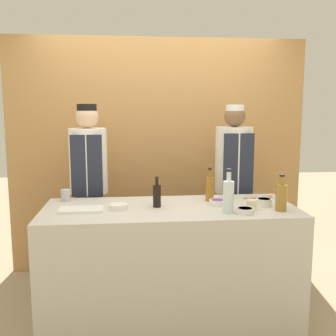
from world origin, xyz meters
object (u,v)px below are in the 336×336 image
(bottle_clear, at_px, (228,196))
(cup_cream, at_px, (251,205))
(sauce_bowl_green, at_px, (245,211))
(cup_steel, at_px, (66,195))
(sauce_bowl_yellow, at_px, (264,202))
(chef_right, at_px, (233,188))
(bottle_soy, at_px, (157,195))
(sauce_bowl_purple, at_px, (218,202))
(sauce_bowl_white, at_px, (118,206))
(cutting_board, at_px, (81,210))
(wooden_spoon, at_px, (262,197))
(bottle_vinegar, at_px, (281,197))
(chef_left, at_px, (89,191))
(bottle_amber, at_px, (210,188))

(bottle_clear, bearing_deg, cup_cream, 19.68)
(sauce_bowl_green, xyz_separation_m, cup_steel, (-1.34, 0.53, 0.02))
(sauce_bowl_yellow, xyz_separation_m, chef_right, (-0.06, 0.70, -0.04))
(cup_cream, bearing_deg, sauce_bowl_yellow, 37.93)
(cup_cream, bearing_deg, bottle_soy, 167.54)
(sauce_bowl_purple, distance_m, sauce_bowl_white, 0.77)
(cutting_board, bearing_deg, bottle_clear, -8.48)
(cup_cream, xyz_separation_m, wooden_spoon, (0.20, 0.34, -0.03))
(sauce_bowl_green, xyz_separation_m, bottle_clear, (-0.12, 0.04, 0.10))
(sauce_bowl_green, xyz_separation_m, bottle_soy, (-0.62, 0.26, 0.07))
(bottle_soy, distance_m, chef_right, 1.02)
(bottle_vinegar, xyz_separation_m, wooden_spoon, (-0.00, 0.40, -0.10))
(sauce_bowl_purple, distance_m, bottle_clear, 0.25)
(cutting_board, height_order, wooden_spoon, wooden_spoon)
(sauce_bowl_purple, xyz_separation_m, wooden_spoon, (0.42, 0.19, -0.01))
(chef_left, bearing_deg, bottle_amber, -25.75)
(bottle_soy, bearing_deg, bottle_amber, 19.78)
(bottle_clear, relative_size, cup_cream, 4.20)
(bottle_clear, relative_size, chef_right, 0.19)
(sauce_bowl_yellow, relative_size, cutting_board, 0.38)
(sauce_bowl_white, relative_size, chef_right, 0.08)
(sauce_bowl_purple, bearing_deg, sauce_bowl_white, -176.49)
(bottle_amber, height_order, cup_steel, bottle_amber)
(sauce_bowl_white, distance_m, cup_cream, 1.00)
(cup_steel, relative_size, chef_right, 0.06)
(sauce_bowl_white, xyz_separation_m, bottle_clear, (0.79, -0.18, 0.10))
(sauce_bowl_green, height_order, chef_right, chef_right)
(cutting_board, relative_size, chef_right, 0.18)
(sauce_bowl_green, height_order, chef_left, chef_left)
(cutting_board, height_order, cup_cream, cup_cream)
(sauce_bowl_yellow, height_order, wooden_spoon, sauce_bowl_yellow)
(cutting_board, bearing_deg, bottle_soy, 6.48)
(sauce_bowl_white, relative_size, chef_left, 0.08)
(bottle_clear, bearing_deg, sauce_bowl_yellow, 27.91)
(sauce_bowl_green, bearing_deg, wooden_spoon, 57.88)
(bottle_amber, bearing_deg, bottle_soy, -160.22)
(bottle_clear, bearing_deg, sauce_bowl_green, -17.03)
(bottle_amber, bearing_deg, sauce_bowl_yellow, -28.30)
(sauce_bowl_purple, distance_m, sauce_bowl_yellow, 0.36)
(chef_left, bearing_deg, chef_right, -0.01)
(bottle_vinegar, distance_m, chef_left, 1.71)
(sauce_bowl_green, bearing_deg, bottle_soy, 157.18)
(cutting_board, bearing_deg, cup_cream, -4.04)
(bottle_amber, bearing_deg, chef_left, 154.25)
(bottle_amber, distance_m, bottle_clear, 0.39)
(bottle_soy, distance_m, bottle_clear, 0.55)
(cutting_board, distance_m, chef_right, 1.52)
(sauce_bowl_green, distance_m, cup_cream, 0.13)
(bottle_amber, height_order, bottle_vinegar, same)
(sauce_bowl_yellow, xyz_separation_m, cup_cream, (-0.13, -0.10, 0.01))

